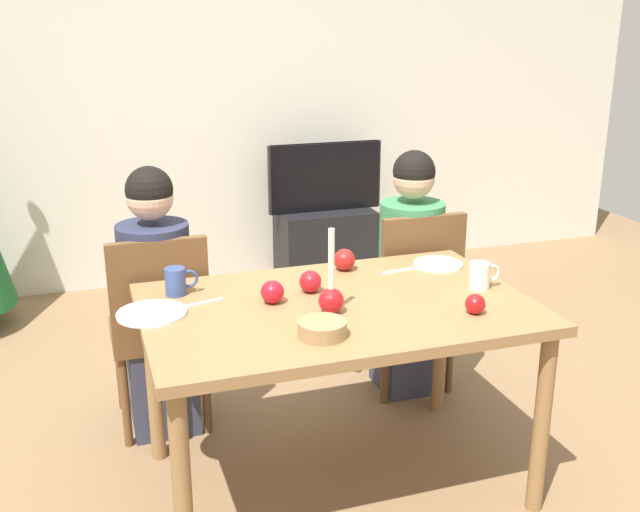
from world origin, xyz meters
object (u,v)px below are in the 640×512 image
(chair_right, at_px, (412,291))
(tv_stand, at_px, (325,244))
(plate_right, at_px, (438,264))
(chair_left, at_px, (159,322))
(plate_left, at_px, (152,313))
(dining_table, at_px, (337,325))
(apple_by_left_plate, at_px, (272,292))
(apple_by_right_mug, at_px, (344,260))
(person_left_child, at_px, (158,306))
(apple_far_edge, at_px, (310,281))
(candle_centerpiece, at_px, (331,296))
(mug_left, at_px, (177,281))
(mug_right, at_px, (481,276))
(person_right_child, at_px, (410,277))
(tv, at_px, (325,177))
(bowl_walnuts, at_px, (322,329))
(apple_near_candle, at_px, (475,304))

(chair_right, distance_m, tv_stand, 1.72)
(tv_stand, bearing_deg, plate_right, -95.34)
(chair_left, bearing_deg, plate_left, -97.90)
(chair_right, bearing_deg, tv_stand, 85.25)
(plate_right, bearing_deg, dining_table, -153.29)
(chair_left, height_order, plate_left, chair_left)
(apple_by_left_plate, bearing_deg, apple_by_right_mug, 35.07)
(chair_left, xyz_separation_m, plate_right, (1.13, -0.33, 0.24))
(chair_right, height_order, person_left_child, person_left_child)
(chair_left, xyz_separation_m, apple_by_right_mug, (0.73, -0.27, 0.28))
(apple_by_right_mug, bearing_deg, apple_far_edge, -136.51)
(candle_centerpiece, bearing_deg, apple_by_right_mug, 64.12)
(apple_by_right_mug, distance_m, apple_far_edge, 0.29)
(mug_left, height_order, mug_right, same)
(person_right_child, xyz_separation_m, tv, (0.14, 1.66, 0.14))
(bowl_walnuts, relative_size, apple_near_candle, 2.23)
(chair_left, bearing_deg, apple_by_left_plate, -55.73)
(dining_table, relative_size, plate_right, 6.84)
(candle_centerpiece, distance_m, mug_left, 0.60)
(apple_near_candle, bearing_deg, bowl_walnuts, -178.43)
(tv, bearing_deg, apple_near_candle, -96.94)
(apple_by_right_mug, bearing_deg, person_right_child, 33.97)
(mug_right, distance_m, apple_by_right_mug, 0.56)
(dining_table, distance_m, tv_stand, 2.45)
(person_right_child, relative_size, apple_near_candle, 16.31)
(tv_stand, distance_m, tv, 0.47)
(tv_stand, distance_m, apple_by_right_mug, 2.12)
(apple_far_edge, bearing_deg, bowl_walnuts, -102.24)
(mug_right, xyz_separation_m, bowl_walnuts, (-0.71, -0.23, -0.03))
(dining_table, relative_size, mug_left, 11.21)
(dining_table, bearing_deg, apple_far_edge, 111.67)
(person_left_child, relative_size, bowl_walnuts, 7.30)
(chair_left, distance_m, chair_right, 1.18)
(person_left_child, height_order, plate_right, person_left_child)
(apple_by_right_mug, bearing_deg, chair_right, 30.98)
(candle_centerpiece, bearing_deg, plate_right, 30.39)
(apple_near_candle, bearing_deg, mug_left, 151.80)
(person_left_child, relative_size, apple_by_right_mug, 13.08)
(mug_right, distance_m, apple_near_candle, 0.26)
(plate_right, bearing_deg, apple_far_edge, -167.76)
(mug_left, relative_size, bowl_walnuts, 0.78)
(person_left_child, bearing_deg, chair_right, -1.58)
(plate_right, bearing_deg, bowl_walnuts, -142.40)
(mug_right, relative_size, bowl_walnuts, 0.79)
(plate_left, relative_size, plate_right, 1.19)
(tv_stand, distance_m, apple_near_candle, 2.62)
(bowl_walnuts, bearing_deg, tv, 71.04)
(person_left_child, height_order, apple_by_left_plate, person_left_child)
(mug_left, bearing_deg, bowl_walnuts, -53.47)
(mug_left, distance_m, bowl_walnuts, 0.66)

